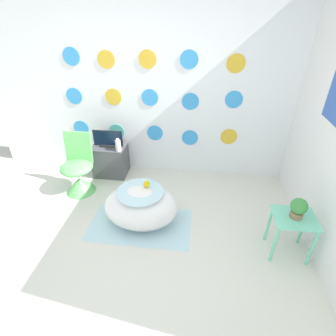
{
  "coord_description": "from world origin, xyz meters",
  "views": [
    {
      "loc": [
        0.68,
        -1.37,
        2.24
      ],
      "look_at": [
        0.38,
        1.03,
        0.73
      ],
      "focal_mm": 28.0,
      "sensor_mm": 36.0,
      "label": 1
    }
  ],
  "objects": [
    {
      "name": "ground_plane",
      "position": [
        0.0,
        0.0,
        0.0
      ],
      "size": [
        12.0,
        12.0,
        0.0
      ],
      "primitive_type": "plane",
      "color": "silver"
    },
    {
      "name": "rubber_duck",
      "position": [
        0.13,
        1.0,
        0.52
      ],
      "size": [
        0.08,
        0.09,
        0.09
      ],
      "color": "yellow",
      "rests_on": "bathtub"
    },
    {
      "name": "chair",
      "position": [
        -0.92,
        1.45,
        0.26
      ],
      "size": [
        0.43,
        0.43,
        0.82
      ],
      "color": "#66C166",
      "rests_on": "ground_plane"
    },
    {
      "name": "bathtub",
      "position": [
        0.07,
        0.93,
        0.24
      ],
      "size": [
        0.86,
        0.65,
        0.48
      ],
      "color": "white",
      "rests_on": "ground_plane"
    },
    {
      "name": "wall_back_dotted",
      "position": [
        -0.0,
        2.17,
        1.3
      ],
      "size": [
        4.88,
        0.05,
        2.6
      ],
      "color": "white",
      "rests_on": "ground_plane"
    },
    {
      "name": "rug",
      "position": [
        0.06,
        0.87,
        0.0
      ],
      "size": [
        1.2,
        0.67,
        0.01
      ],
      "color": "silver",
      "rests_on": "ground_plane"
    },
    {
      "name": "side_table",
      "position": [
        1.67,
        0.68,
        0.38
      ],
      "size": [
        0.41,
        0.34,
        0.48
      ],
      "color": "#72D8B7",
      "rests_on": "ground_plane"
    },
    {
      "name": "tv_cabinet",
      "position": [
        -0.62,
        1.93,
        0.24
      ],
      "size": [
        0.48,
        0.38,
        0.48
      ],
      "color": "#4C4C51",
      "rests_on": "ground_plane"
    },
    {
      "name": "vase",
      "position": [
        -0.43,
        1.81,
        0.56
      ],
      "size": [
        0.08,
        0.08,
        0.18
      ],
      "color": "white",
      "rests_on": "tv_cabinet"
    },
    {
      "name": "potted_plant_left",
      "position": [
        1.67,
        0.68,
        0.6
      ],
      "size": [
        0.16,
        0.16,
        0.22
      ],
      "color": "#8C6B4C",
      "rests_on": "side_table"
    },
    {
      "name": "tv",
      "position": [
        -0.62,
        1.94,
        0.58
      ],
      "size": [
        0.44,
        0.12,
        0.24
      ],
      "color": "black",
      "rests_on": "tv_cabinet"
    }
  ]
}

